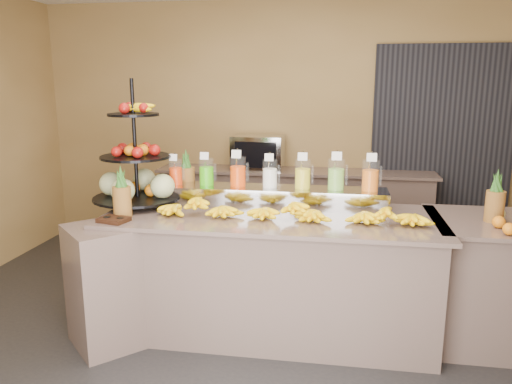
% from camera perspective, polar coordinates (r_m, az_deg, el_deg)
% --- Properties ---
extents(ground, '(6.00, 6.00, 0.00)m').
position_cam_1_polar(ground, '(3.83, 1.09, -17.37)').
color(ground, black).
rests_on(ground, ground).
extents(room_envelope, '(6.04, 5.02, 2.82)m').
position_cam_1_polar(room_envelope, '(4.08, 5.48, 12.04)').
color(room_envelope, olive).
rests_on(room_envelope, ground).
extents(buffet_counter, '(2.75, 1.25, 0.93)m').
position_cam_1_polar(buffet_counter, '(3.87, -0.03, -9.34)').
color(buffet_counter, gray).
rests_on(buffet_counter, ground).
extents(right_counter, '(1.08, 0.88, 0.93)m').
position_cam_1_polar(right_counter, '(4.14, 26.29, -9.17)').
color(right_counter, gray).
rests_on(right_counter, ground).
extents(back_ledge, '(3.10, 0.55, 0.93)m').
position_cam_1_polar(back_ledge, '(5.74, 4.33, -2.02)').
color(back_ledge, gray).
rests_on(back_ledge, ground).
extents(pitcher_tray, '(1.85, 0.30, 0.15)m').
position_cam_1_polar(pitcher_tray, '(4.00, 1.59, -0.51)').
color(pitcher_tray, gray).
rests_on(pitcher_tray, buffet_counter).
extents(juice_pitcher_orange_a, '(0.11, 0.11, 0.27)m').
position_cam_1_polar(juice_pitcher_orange_a, '(4.14, -9.16, 2.12)').
color(juice_pitcher_orange_a, silver).
rests_on(juice_pitcher_orange_a, pitcher_tray).
extents(juice_pitcher_green, '(0.12, 0.12, 0.29)m').
position_cam_1_polar(juice_pitcher_green, '(4.07, -5.68, 2.13)').
color(juice_pitcher_green, silver).
rests_on(juice_pitcher_green, pitcher_tray).
extents(juice_pitcher_orange_b, '(0.13, 0.13, 0.31)m').
position_cam_1_polar(juice_pitcher_orange_b, '(4.01, -2.08, 2.14)').
color(juice_pitcher_orange_b, silver).
rests_on(juice_pitcher_orange_b, pitcher_tray).
extents(juice_pitcher_milk, '(0.12, 0.12, 0.29)m').
position_cam_1_polar(juice_pitcher_milk, '(3.97, 1.60, 1.93)').
color(juice_pitcher_milk, silver).
rests_on(juice_pitcher_milk, pitcher_tray).
extents(juice_pitcher_lemon, '(0.13, 0.13, 0.30)m').
position_cam_1_polar(juice_pitcher_lemon, '(3.94, 5.35, 1.88)').
color(juice_pitcher_lemon, silver).
rests_on(juice_pitcher_lemon, pitcher_tray).
extents(juice_pitcher_lime, '(0.13, 0.14, 0.32)m').
position_cam_1_polar(juice_pitcher_lime, '(3.93, 9.14, 1.81)').
color(juice_pitcher_lime, silver).
rests_on(juice_pitcher_lime, pitcher_tray).
extents(juice_pitcher_orange_c, '(0.13, 0.13, 0.31)m').
position_cam_1_polar(juice_pitcher_orange_c, '(3.94, 12.92, 1.65)').
color(juice_pitcher_orange_c, silver).
rests_on(juice_pitcher_orange_c, pitcher_tray).
extents(banana_heap, '(1.98, 0.18, 0.16)m').
position_cam_1_polar(banana_heap, '(3.65, 3.82, -1.95)').
color(banana_heap, yellow).
rests_on(banana_heap, buffet_counter).
extents(fruit_stand, '(0.87, 0.87, 1.00)m').
position_cam_1_polar(fruit_stand, '(4.11, -12.84, 2.03)').
color(fruit_stand, black).
rests_on(fruit_stand, buffet_counter).
extents(condiment_caddy, '(0.23, 0.20, 0.03)m').
position_cam_1_polar(condiment_caddy, '(3.70, -15.96, -3.06)').
color(condiment_caddy, black).
rests_on(condiment_caddy, buffet_counter).
extents(pineapple_left_a, '(0.13, 0.13, 0.39)m').
position_cam_1_polar(pineapple_left_a, '(3.78, -15.06, -0.66)').
color(pineapple_left_a, brown).
rests_on(pineapple_left_a, buffet_counter).
extents(pineapple_left_b, '(0.14, 0.14, 0.42)m').
position_cam_1_polar(pineapple_left_b, '(4.29, -7.94, 1.43)').
color(pineapple_left_b, brown).
rests_on(pineapple_left_b, buffet_counter).
extents(oven_warmer, '(0.58, 0.42, 0.38)m').
position_cam_1_polar(oven_warmer, '(5.66, 0.27, 4.56)').
color(oven_warmer, gray).
rests_on(oven_warmer, back_ledge).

